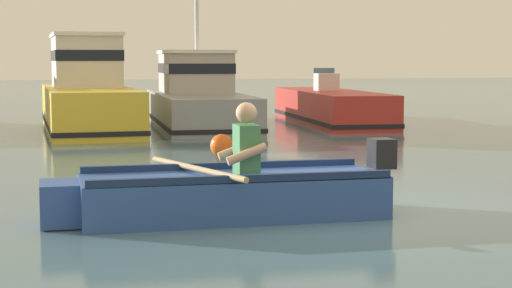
{
  "coord_description": "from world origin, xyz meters",
  "views": [
    {
      "loc": [
        -3.06,
        -8.67,
        1.63
      ],
      "look_at": [
        -0.7,
        1.78,
        0.55
      ],
      "focal_mm": 59.11,
      "sensor_mm": 36.0,
      "label": 1
    }
  ],
  "objects_px": {
    "rowboat_with_person": "(226,193)",
    "moored_boat_yellow": "(88,94)",
    "moored_boat_red": "(331,108)",
    "mooring_buoy": "(222,146)",
    "moored_boat_grey": "(197,98)"
  },
  "relations": [
    {
      "from": "moored_boat_red",
      "to": "mooring_buoy",
      "type": "bearing_deg",
      "value": -120.95
    },
    {
      "from": "moored_boat_red",
      "to": "moored_boat_grey",
      "type": "bearing_deg",
      "value": -177.31
    },
    {
      "from": "rowboat_with_person",
      "to": "moored_boat_yellow",
      "type": "height_order",
      "value": "moored_boat_yellow"
    },
    {
      "from": "moored_boat_grey",
      "to": "moored_boat_red",
      "type": "relative_size",
      "value": 1.06
    },
    {
      "from": "rowboat_with_person",
      "to": "moored_boat_yellow",
      "type": "distance_m",
      "value": 11.47
    },
    {
      "from": "mooring_buoy",
      "to": "moored_boat_red",
      "type": "bearing_deg",
      "value": 59.05
    },
    {
      "from": "moored_boat_yellow",
      "to": "moored_boat_red",
      "type": "height_order",
      "value": "moored_boat_yellow"
    },
    {
      "from": "rowboat_with_person",
      "to": "moored_boat_red",
      "type": "height_order",
      "value": "moored_boat_red"
    },
    {
      "from": "moored_boat_yellow",
      "to": "moored_boat_grey",
      "type": "height_order",
      "value": "moored_boat_grey"
    },
    {
      "from": "moored_boat_yellow",
      "to": "moored_boat_grey",
      "type": "xyz_separation_m",
      "value": [
        2.65,
        0.59,
        -0.14
      ]
    },
    {
      "from": "moored_boat_grey",
      "to": "moored_boat_red",
      "type": "bearing_deg",
      "value": 2.69
    },
    {
      "from": "moored_boat_yellow",
      "to": "moored_boat_red",
      "type": "distance_m",
      "value": 6.2
    },
    {
      "from": "rowboat_with_person",
      "to": "moored_boat_grey",
      "type": "bearing_deg",
      "value": 82.64
    },
    {
      "from": "mooring_buoy",
      "to": "moored_boat_yellow",
      "type": "bearing_deg",
      "value": 108.41
    },
    {
      "from": "moored_boat_yellow",
      "to": "moored_boat_red",
      "type": "relative_size",
      "value": 1.02
    }
  ]
}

